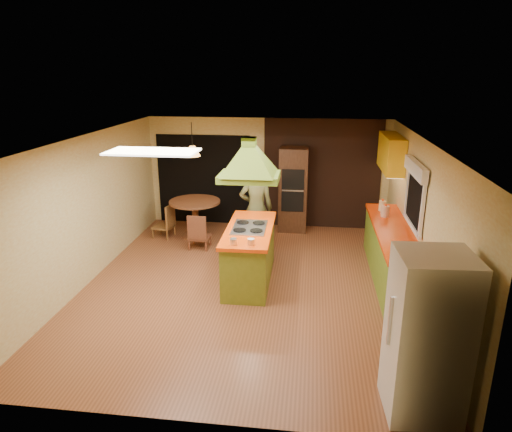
# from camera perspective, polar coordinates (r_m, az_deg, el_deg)

# --- Properties ---
(ground) EXTENTS (6.50, 6.50, 0.00)m
(ground) POSITION_cam_1_polar(r_m,az_deg,el_deg) (7.94, -1.03, -8.56)
(ground) COLOR brown
(ground) RESTS_ON ground
(room_walls) EXTENTS (5.50, 6.50, 6.50)m
(room_walls) POSITION_cam_1_polar(r_m,az_deg,el_deg) (7.47, -1.08, 0.06)
(room_walls) COLOR beige
(room_walls) RESTS_ON ground
(ceiling_plane) EXTENTS (6.50, 6.50, 0.00)m
(ceiling_plane) POSITION_cam_1_polar(r_m,az_deg,el_deg) (7.18, -1.14, 9.60)
(ceiling_plane) COLOR silver
(ceiling_plane) RESTS_ON room_walls
(brick_panel) EXTENTS (2.64, 0.03, 2.50)m
(brick_panel) POSITION_cam_1_polar(r_m,az_deg,el_deg) (10.52, 8.23, 5.16)
(brick_panel) COLOR #381E14
(brick_panel) RESTS_ON ground
(nook_opening) EXTENTS (2.20, 0.03, 2.10)m
(nook_opening) POSITION_cam_1_polar(r_m,az_deg,el_deg) (10.86, -6.52, 4.54)
(nook_opening) COLOR black
(nook_opening) RESTS_ON ground
(right_counter) EXTENTS (0.62, 3.05, 0.92)m
(right_counter) POSITION_cam_1_polar(r_m,az_deg,el_deg) (8.35, 16.50, -4.48)
(right_counter) COLOR olive
(right_counter) RESTS_ON ground
(upper_cabinets) EXTENTS (0.34, 1.40, 0.70)m
(upper_cabinets) POSITION_cam_1_polar(r_m,az_deg,el_deg) (9.50, 16.55, 7.55)
(upper_cabinets) COLOR yellow
(upper_cabinets) RESTS_ON room_walls
(window_right) EXTENTS (0.12, 1.35, 1.06)m
(window_right) POSITION_cam_1_polar(r_m,az_deg,el_deg) (7.82, 19.34, 3.84)
(window_right) COLOR black
(window_right) RESTS_ON room_walls
(fluor_panel) EXTENTS (1.20, 0.60, 0.03)m
(fluor_panel) POSITION_cam_1_polar(r_m,az_deg,el_deg) (6.30, -12.80, 7.84)
(fluor_panel) COLOR white
(fluor_panel) RESTS_ON ceiling_plane
(kitchen_island) EXTENTS (0.81, 1.95, 0.98)m
(kitchen_island) POSITION_cam_1_polar(r_m,az_deg,el_deg) (7.91, -0.81, -4.75)
(kitchen_island) COLOR olive
(kitchen_island) RESTS_ON ground
(range_hood) EXTENTS (0.98, 0.71, 0.79)m
(range_hood) POSITION_cam_1_polar(r_m,az_deg,el_deg) (7.41, -0.87, 7.93)
(range_hood) COLOR #5E7A1E
(range_hood) RESTS_ON ceiling_plane
(man) EXTENTS (0.73, 0.55, 1.82)m
(man) POSITION_cam_1_polar(r_m,az_deg,el_deg) (9.01, 0.02, 0.94)
(man) COLOR #4D4D28
(man) RESTS_ON ground
(refrigerator) EXTENTS (0.79, 0.75, 1.82)m
(refrigerator) POSITION_cam_1_polar(r_m,az_deg,el_deg) (5.18, 20.61, -13.87)
(refrigerator) COLOR silver
(refrigerator) RESTS_ON ground
(wall_oven) EXTENTS (0.63, 0.60, 1.90)m
(wall_oven) POSITION_cam_1_polar(r_m,az_deg,el_deg) (10.32, 4.69, 3.33)
(wall_oven) COLOR #482917
(wall_oven) RESTS_ON ground
(dining_table) EXTENTS (1.10, 1.10, 0.82)m
(dining_table) POSITION_cam_1_polar(r_m,az_deg,el_deg) (10.02, -7.62, 0.59)
(dining_table) COLOR brown
(dining_table) RESTS_ON ground
(chair_left) EXTENTS (0.47, 0.47, 0.74)m
(chair_left) POSITION_cam_1_polar(r_m,az_deg,el_deg) (10.19, -11.52, -0.57)
(chair_left) COLOR brown
(chair_left) RESTS_ON ground
(chair_near) EXTENTS (0.42, 0.42, 0.75)m
(chair_near) POSITION_cam_1_polar(r_m,az_deg,el_deg) (9.43, -7.08, -1.85)
(chair_near) COLOR brown
(chair_near) RESTS_ON ground
(pendant_lamp) EXTENTS (0.40, 0.40, 0.21)m
(pendant_lamp) POSITION_cam_1_polar(r_m,az_deg,el_deg) (9.71, -7.94, 8.03)
(pendant_lamp) COLOR #FF9E3F
(pendant_lamp) RESTS_ON ceiling_plane
(canister_large) EXTENTS (0.14, 0.14, 0.20)m
(canister_large) POSITION_cam_1_polar(r_m,az_deg,el_deg) (9.14, 15.51, 1.24)
(canister_large) COLOR #FBF1CA
(canister_large) RESTS_ON right_counter
(canister_medium) EXTENTS (0.17, 0.17, 0.21)m
(canister_medium) POSITION_cam_1_polar(r_m,az_deg,el_deg) (8.78, 15.84, 0.57)
(canister_medium) COLOR beige
(canister_medium) RESTS_ON right_counter
(canister_small) EXTENTS (0.14, 0.14, 0.15)m
(canister_small) POSITION_cam_1_polar(r_m,az_deg,el_deg) (8.94, 15.69, 0.69)
(canister_small) COLOR #F2E1C2
(canister_small) RESTS_ON right_counter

